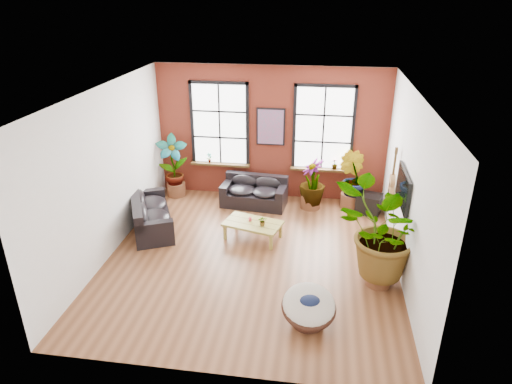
% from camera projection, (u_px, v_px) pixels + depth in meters
% --- Properties ---
extents(room, '(6.04, 6.54, 3.54)m').
position_uv_depth(room, '(253.00, 179.00, 9.10)').
color(room, brown).
rests_on(room, ground).
extents(sofa_back, '(1.73, 0.96, 0.76)m').
position_uv_depth(sofa_back, '(255.00, 192.00, 11.90)').
color(sofa_back, black).
rests_on(sofa_back, ground).
extents(sofa_left, '(1.60, 2.16, 0.79)m').
position_uv_depth(sofa_left, '(149.00, 214.00, 10.72)').
color(sofa_left, black).
rests_on(sofa_left, ground).
extents(coffee_table, '(1.41, 1.03, 0.49)m').
position_uv_depth(coffee_table, '(253.00, 224.00, 10.26)').
color(coffee_table, olive).
rests_on(coffee_table, ground).
extents(papasan_chair, '(1.07, 1.08, 0.69)m').
position_uv_depth(papasan_chair, '(309.00, 307.00, 7.61)').
color(papasan_chair, '#391D14').
rests_on(papasan_chair, ground).
extents(poster, '(0.74, 0.06, 0.98)m').
position_uv_depth(poster, '(271.00, 127.00, 11.75)').
color(poster, black).
rests_on(poster, room).
extents(tv_wall_unit, '(0.13, 1.86, 1.20)m').
position_uv_depth(tv_wall_unit, '(400.00, 188.00, 9.19)').
color(tv_wall_unit, black).
rests_on(tv_wall_unit, room).
extents(media_box, '(0.71, 0.65, 0.49)m').
position_uv_depth(media_box, '(369.00, 204.00, 11.51)').
color(media_box, black).
rests_on(media_box, ground).
extents(pot_back_left, '(0.57, 0.57, 0.36)m').
position_uv_depth(pot_back_left, '(176.00, 189.00, 12.51)').
color(pot_back_left, brown).
rests_on(pot_back_left, ground).
extents(pot_back_right, '(0.71, 0.71, 0.39)m').
position_uv_depth(pot_back_right, '(351.00, 200.00, 11.80)').
color(pot_back_right, brown).
rests_on(pot_back_right, ground).
extents(pot_right_wall, '(0.59, 0.59, 0.35)m').
position_uv_depth(pot_right_wall, '(379.00, 276.00, 8.73)').
color(pot_right_wall, brown).
rests_on(pot_right_wall, ground).
extents(pot_mid, '(0.54, 0.54, 0.37)m').
position_uv_depth(pot_mid, '(310.00, 201.00, 11.80)').
color(pot_mid, brown).
rests_on(pot_mid, ground).
extents(floor_plant_back_left, '(0.96, 0.79, 1.57)m').
position_uv_depth(floor_plant_back_left, '(173.00, 164.00, 12.17)').
color(floor_plant_back_left, '#1F3C10').
rests_on(floor_plant_back_left, ground).
extents(floor_plant_back_right, '(0.94, 0.92, 1.33)m').
position_uv_depth(floor_plant_back_right, '(352.00, 178.00, 11.56)').
color(floor_plant_back_right, '#1F3C10').
rests_on(floor_plant_back_right, ground).
extents(floor_plant_right_wall, '(2.22, 2.17, 1.88)m').
position_uv_depth(floor_plant_right_wall, '(383.00, 234.00, 8.35)').
color(floor_plant_right_wall, '#1F3C10').
rests_on(floor_plant_right_wall, ground).
extents(floor_plant_mid, '(0.85, 0.85, 1.19)m').
position_uv_depth(floor_plant_mid, '(312.00, 182.00, 11.55)').
color(floor_plant_mid, '#1F3C10').
rests_on(floor_plant_mid, ground).
extents(table_plant, '(0.22, 0.20, 0.22)m').
position_uv_depth(table_plant, '(263.00, 221.00, 10.08)').
color(table_plant, '#1F3C10').
rests_on(table_plant, coffee_table).
extents(sill_plant_left, '(0.17, 0.17, 0.27)m').
position_uv_depth(sill_plant_left, '(209.00, 158.00, 12.30)').
color(sill_plant_left, '#1F3C10').
rests_on(sill_plant_left, room).
extents(sill_plant_right, '(0.19, 0.19, 0.27)m').
position_uv_depth(sill_plant_right, '(335.00, 164.00, 11.85)').
color(sill_plant_right, '#1F3C10').
rests_on(sill_plant_right, room).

